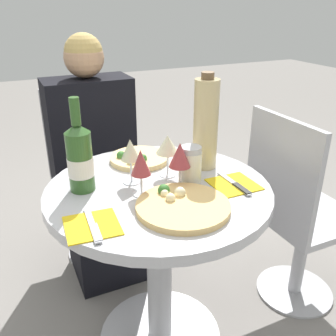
# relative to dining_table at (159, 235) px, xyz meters

# --- Properties ---
(dining_table) EXTENTS (0.77, 0.77, 0.71)m
(dining_table) POSITION_rel_dining_table_xyz_m (0.00, 0.00, 0.00)
(dining_table) COLOR #B2B2B7
(dining_table) RESTS_ON ground_plane
(chair_behind_diner) EXTENTS (0.39, 0.39, 0.89)m
(chair_behind_diner) POSITION_rel_dining_table_xyz_m (-0.07, 0.74, -0.08)
(chair_behind_diner) COLOR #ADADB2
(chair_behind_diner) RESTS_ON ground_plane
(seated_diner) EXTENTS (0.40, 0.44, 1.16)m
(seated_diner) POSITION_rel_dining_table_xyz_m (-0.07, 0.59, 0.00)
(seated_diner) COLOR black
(seated_diner) RESTS_ON ground_plane
(chair_empty_side) EXTENTS (0.39, 0.39, 0.89)m
(chair_empty_side) POSITION_rel_dining_table_xyz_m (0.63, -0.03, -0.08)
(chair_empty_side) COLOR #ADADB2
(chair_empty_side) RESTS_ON ground_plane
(pizza_large) EXTENTS (0.29, 0.29, 0.05)m
(pizza_large) POSITION_rel_dining_table_xyz_m (0.01, -0.17, 0.21)
(pizza_large) COLOR #DBB26B
(pizza_large) RESTS_ON dining_table
(pizza_small_far) EXTENTS (0.23, 0.23, 0.05)m
(pizza_small_far) POSITION_rel_dining_table_xyz_m (0.02, 0.24, 0.21)
(pizza_small_far) COLOR #E5C17F
(pizza_small_far) RESTS_ON dining_table
(wine_bottle) EXTENTS (0.09, 0.09, 0.31)m
(wine_bottle) POSITION_rel_dining_table_xyz_m (-0.24, 0.09, 0.31)
(wine_bottle) COLOR #2D5623
(wine_bottle) RESTS_ON dining_table
(tall_carafe) EXTENTS (0.09, 0.09, 0.36)m
(tall_carafe) POSITION_rel_dining_table_xyz_m (0.23, 0.08, 0.37)
(tall_carafe) COLOR tan
(tall_carafe) RESTS_ON dining_table
(sugar_shaker) EXTENTS (0.07, 0.07, 0.13)m
(sugar_shaker) POSITION_rel_dining_table_xyz_m (0.12, -0.01, 0.26)
(sugar_shaker) COLOR silver
(sugar_shaker) RESTS_ON dining_table
(wine_glass_back_left) EXTENTS (0.07, 0.07, 0.16)m
(wine_glass_back_left) POSITION_rel_dining_table_xyz_m (-0.07, 0.07, 0.32)
(wine_glass_back_left) COLOR silver
(wine_glass_back_left) RESTS_ON dining_table
(wine_glass_back_right) EXTENTS (0.08, 0.08, 0.15)m
(wine_glass_back_right) POSITION_rel_dining_table_xyz_m (0.07, 0.07, 0.31)
(wine_glass_back_right) COLOR silver
(wine_glass_back_right) RESTS_ON dining_table
(wine_glass_front_right) EXTENTS (0.07, 0.07, 0.16)m
(wine_glass_front_right) POSITION_rel_dining_table_xyz_m (0.07, -0.03, 0.31)
(wine_glass_front_right) COLOR silver
(wine_glass_front_right) RESTS_ON dining_table
(wine_glass_front_left) EXTENTS (0.06, 0.06, 0.16)m
(wine_glass_front_left) POSITION_rel_dining_table_xyz_m (-0.07, -0.03, 0.31)
(wine_glass_front_left) COLOR silver
(wine_glass_front_left) RESTS_ON dining_table
(place_setting_left) EXTENTS (0.16, 0.19, 0.01)m
(place_setting_left) POSITION_rel_dining_table_xyz_m (-0.27, -0.15, 0.20)
(place_setting_left) COLOR gold
(place_setting_left) RESTS_ON dining_table
(place_setting_right) EXTENTS (0.15, 0.19, 0.01)m
(place_setting_right) POSITION_rel_dining_table_xyz_m (0.24, -0.10, 0.20)
(place_setting_right) COLOR gold
(place_setting_right) RESTS_ON dining_table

